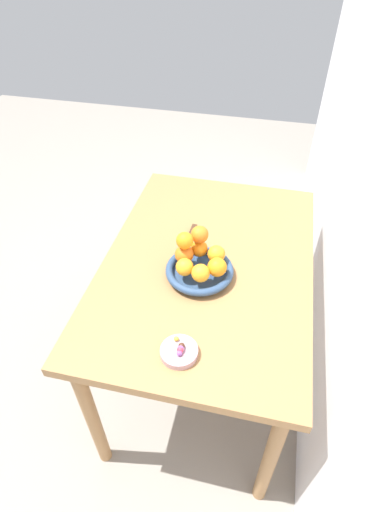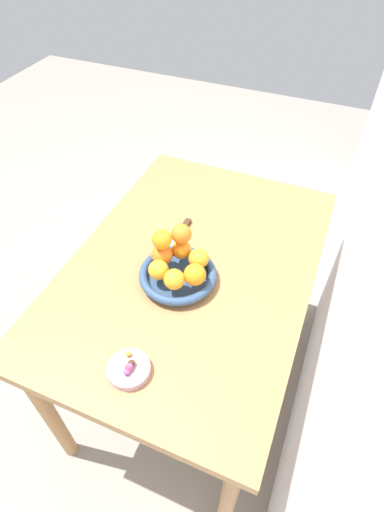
{
  "view_description": "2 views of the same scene",
  "coord_description": "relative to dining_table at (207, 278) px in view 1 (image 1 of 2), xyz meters",
  "views": [
    {
      "loc": [
        1.06,
        0.18,
        1.75
      ],
      "look_at": [
        0.09,
        -0.04,
        0.83
      ],
      "focal_mm": 28.0,
      "sensor_mm": 36.0,
      "label": 1
    },
    {
      "loc": [
        0.81,
        0.34,
        1.69
      ],
      "look_at": [
        0.04,
        0.02,
        0.82
      ],
      "focal_mm": 28.0,
      "sensor_mm": 36.0,
      "label": 2
    }
  ],
  "objects": [
    {
      "name": "candy_ball_5",
      "position": [
        0.41,
        -0.0,
        0.12
      ],
      "size": [
        0.02,
        0.02,
        0.02
      ],
      "primitive_type": "sphere",
      "color": "#8C4C99",
      "rests_on": "candy_dish"
    },
    {
      "name": "candy_ball_2",
      "position": [
        0.38,
        -0.02,
        0.12
      ],
      "size": [
        0.02,
        0.02,
        0.02
      ],
      "primitive_type": "sphere",
      "color": "gold",
      "rests_on": "candy_dish"
    },
    {
      "name": "candy_ball_4",
      "position": [
        0.4,
        -0.0,
        0.12
      ],
      "size": [
        0.02,
        0.02,
        0.02
      ],
      "primitive_type": "sphere",
      "color": "#472819",
      "rests_on": "candy_dish"
    },
    {
      "name": "orange_1",
      "position": [
        0.02,
        -0.03,
        0.16
      ],
      "size": [
        0.06,
        0.06,
        0.06
      ],
      "primitive_type": "sphere",
      "color": "orange",
      "rests_on": "fruit_bowl"
    },
    {
      "name": "candy_ball_0",
      "position": [
        0.43,
        -0.0,
        0.12
      ],
      "size": [
        0.02,
        0.02,
        0.02
      ],
      "primitive_type": "sphere",
      "color": "#8C4C99",
      "rests_on": "candy_dish"
    },
    {
      "name": "orange_4",
      "position": [
        0.14,
        -0.0,
        0.16
      ],
      "size": [
        0.06,
        0.06,
        0.06
      ],
      "primitive_type": "sphere",
      "color": "orange",
      "rests_on": "fruit_bowl"
    },
    {
      "name": "orange_5",
      "position": [
        0.1,
        0.05,
        0.16
      ],
      "size": [
        0.07,
        0.07,
        0.07
      ],
      "primitive_type": "sphere",
      "color": "orange",
      "rests_on": "fruit_bowl"
    },
    {
      "name": "candy_dish",
      "position": [
        0.41,
        -0.01,
        0.1
      ],
      "size": [
        0.11,
        0.11,
        0.02
      ],
      "primitive_type": "cylinder",
      "color": "#B28C99",
      "rests_on": "dining_table"
    },
    {
      "name": "candy_ball_3",
      "position": [
        0.42,
        -0.0,
        0.12
      ],
      "size": [
        0.02,
        0.02,
        0.02
      ],
      "primitive_type": "sphere",
      "color": "#C6384C",
      "rests_on": "candy_dish"
    },
    {
      "name": "orange_7",
      "position": [
        0.06,
        -0.07,
        0.22
      ],
      "size": [
        0.06,
        0.06,
        0.06
      ],
      "primitive_type": "sphere",
      "color": "orange",
      "rests_on": "orange_2"
    },
    {
      "name": "knife",
      "position": [
        -0.08,
        -0.09,
        0.09
      ],
      "size": [
        0.26,
        0.03,
        0.01
      ],
      "color": "#3F2819",
      "rests_on": "dining_table"
    },
    {
      "name": "ground_plane",
      "position": [
        0.0,
        0.0,
        -0.65
      ],
      "size": [
        6.0,
        6.0,
        0.0
      ],
      "primitive_type": "plane",
      "color": "gray"
    },
    {
      "name": "orange_0",
      "position": [
        0.03,
        0.03,
        0.16
      ],
      "size": [
        0.06,
        0.06,
        0.06
      ],
      "primitive_type": "sphere",
      "color": "orange",
      "rests_on": "fruit_bowl"
    },
    {
      "name": "orange_6",
      "position": [
        0.01,
        -0.03,
        0.22
      ],
      "size": [
        0.06,
        0.06,
        0.06
      ],
      "primitive_type": "sphere",
      "color": "orange",
      "rests_on": "orange_1"
    },
    {
      "name": "orange_3",
      "position": [
        0.12,
        -0.06,
        0.16
      ],
      "size": [
        0.06,
        0.06,
        0.06
      ],
      "primitive_type": "sphere",
      "color": "orange",
      "rests_on": "fruit_bowl"
    },
    {
      "name": "fruit_bowl",
      "position": [
        0.08,
        -0.02,
        0.11
      ],
      "size": [
        0.24,
        0.24,
        0.04
      ],
      "color": "navy",
      "rests_on": "dining_table"
    },
    {
      "name": "orange_2",
      "position": [
        0.06,
        -0.07,
        0.16
      ],
      "size": [
        0.07,
        0.07,
        0.07
      ],
      "primitive_type": "sphere",
      "color": "orange",
      "rests_on": "fruit_bowl"
    },
    {
      "name": "dining_table",
      "position": [
        0.0,
        0.0,
        0.0
      ],
      "size": [
        1.1,
        0.76,
        0.74
      ],
      "color": "#9E7042",
      "rests_on": "ground_plane"
    },
    {
      "name": "candy_ball_1",
      "position": [
        0.43,
        -0.0,
        0.12
      ],
      "size": [
        0.01,
        0.01,
        0.01
      ],
      "primitive_type": "sphere",
      "color": "#4C9947",
      "rests_on": "candy_dish"
    }
  ]
}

